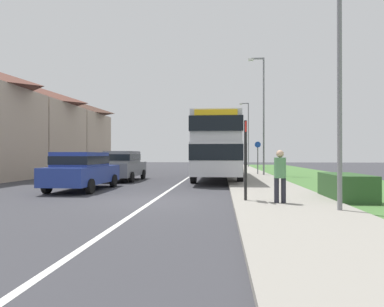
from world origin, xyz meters
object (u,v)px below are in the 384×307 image
object	(u,v)px
bus_stop_sign	(246,154)
cycle_route_sign	(258,156)
parked_car_blue	(82,169)
parked_car_grey	(123,165)
pedestrian_at_stop	(280,174)
street_lamp_far	(248,131)
double_decker_bus	(217,145)
street_lamp_near	(335,51)
street_lamp_mid	(262,109)

from	to	relation	value
bus_stop_sign	cycle_route_sign	xyz separation A→B (m)	(1.91, 14.46, -0.11)
parked_car_blue	parked_car_grey	size ratio (longest dim) A/B	1.03
pedestrian_at_stop	bus_stop_sign	bearing A→B (deg)	152.29
pedestrian_at_stop	street_lamp_far	xyz separation A→B (m)	(1.37, 30.21, 3.45)
double_decker_bus	street_lamp_far	distance (m)	19.54
double_decker_bus	street_lamp_far	xyz separation A→B (m)	(3.34, 19.12, 2.28)
bus_stop_sign	cycle_route_sign	size ratio (longest dim) A/B	1.03
parked_car_grey	bus_stop_sign	distance (m)	11.01
bus_stop_sign	street_lamp_far	world-z (taller)	street_lamp_far
street_lamp_near	parked_car_grey	bearing A→B (deg)	129.71
street_lamp_mid	street_lamp_far	world-z (taller)	street_lamp_mid
pedestrian_at_stop	street_lamp_near	xyz separation A→B (m)	(1.19, -1.15, 3.20)
pedestrian_at_stop	street_lamp_far	world-z (taller)	street_lamp_far
bus_stop_sign	street_lamp_near	xyz separation A→B (m)	(2.16, -1.66, 2.64)
street_lamp_near	street_lamp_far	world-z (taller)	street_lamp_far
parked_car_blue	cycle_route_sign	world-z (taller)	cycle_route_sign
double_decker_bus	street_lamp_mid	xyz separation A→B (m)	(3.15, 2.94, 2.64)
double_decker_bus	street_lamp_mid	world-z (taller)	street_lamp_mid
parked_car_grey	street_lamp_mid	xyz separation A→B (m)	(8.69, 4.69, 3.83)
cycle_route_sign	street_lamp_mid	distance (m)	3.49
parked_car_blue	parked_car_grey	xyz separation A→B (m)	(0.19, 5.36, 0.05)
pedestrian_at_stop	parked_car_grey	bearing A→B (deg)	128.84
double_decker_bus	street_lamp_near	world-z (taller)	street_lamp_near
pedestrian_at_stop	street_lamp_far	size ratio (longest dim) A/B	0.22
cycle_route_sign	street_lamp_far	distance (m)	15.54
pedestrian_at_stop	cycle_route_sign	xyz separation A→B (m)	(0.95, 14.97, 0.45)
parked_car_grey	bus_stop_sign	size ratio (longest dim) A/B	1.70
cycle_route_sign	street_lamp_near	world-z (taller)	street_lamp_near
pedestrian_at_stop	street_lamp_mid	size ratio (longest dim) A/B	0.20
parked_car_blue	street_lamp_far	distance (m)	27.98
cycle_route_sign	street_lamp_mid	world-z (taller)	street_lamp_mid
double_decker_bus	street_lamp_far	world-z (taller)	street_lamp_far
bus_stop_sign	parked_car_grey	bearing A→B (deg)	126.58
parked_car_blue	street_lamp_near	size ratio (longest dim) A/B	0.63
bus_stop_sign	street_lamp_mid	xyz separation A→B (m)	(2.14, 13.52, 3.24)
parked_car_grey	pedestrian_at_stop	size ratio (longest dim) A/B	2.65
parked_car_grey	street_lamp_far	xyz separation A→B (m)	(8.89, 20.87, 3.47)
pedestrian_at_stop	street_lamp_far	bearing A→B (deg)	87.41
street_lamp_near	street_lamp_far	distance (m)	31.36
double_decker_bus	bus_stop_sign	bearing A→B (deg)	-84.56
double_decker_bus	street_lamp_near	bearing A→B (deg)	-75.51
bus_stop_sign	cycle_route_sign	bearing A→B (deg)	82.46
double_decker_bus	street_lamp_near	distance (m)	12.81
bus_stop_sign	street_lamp_far	distance (m)	29.94
double_decker_bus	pedestrian_at_stop	bearing A→B (deg)	-79.92
double_decker_bus	street_lamp_mid	size ratio (longest dim) A/B	1.34
parked_car_grey	street_lamp_far	world-z (taller)	street_lamp_far
parked_car_blue	pedestrian_at_stop	size ratio (longest dim) A/B	2.74
double_decker_bus	cycle_route_sign	world-z (taller)	double_decker_bus
bus_stop_sign	street_lamp_mid	size ratio (longest dim) A/B	0.31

